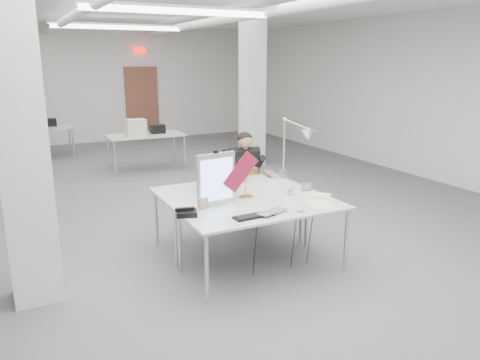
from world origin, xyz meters
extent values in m
cube|color=#535356|center=(0.00, 0.00, -0.01)|extent=(10.00, 14.00, 0.02)
cube|color=silver|center=(0.00, 7.01, 1.60)|extent=(10.00, 0.02, 3.20)
cube|color=silver|center=(5.01, 0.00, 1.60)|extent=(0.02, 14.00, 3.20)
cube|color=white|center=(-2.30, -2.00, 1.60)|extent=(0.45, 0.45, 3.20)
cube|color=white|center=(2.50, 2.50, 1.60)|extent=(0.45, 0.45, 3.20)
cube|color=brown|center=(1.20, 6.94, 1.05)|extent=(0.95, 0.08, 2.10)
cube|color=red|center=(1.20, 6.90, 2.55)|extent=(0.32, 0.06, 0.16)
cylinder|color=silver|center=(-1.20, 0.00, 3.02)|extent=(0.16, 13.60, 0.16)
cylinder|color=silver|center=(1.40, 0.00, 3.02)|extent=(0.16, 13.60, 0.16)
cube|color=white|center=(0.00, 0.00, 2.98)|extent=(2.80, 0.14, 0.08)
cube|color=white|center=(0.00, 4.00, 2.98)|extent=(2.80, 0.14, 0.08)
cube|color=silver|center=(0.00, -2.50, 0.74)|extent=(1.80, 0.90, 0.02)
cube|color=silver|center=(0.00, -1.60, 0.74)|extent=(1.80, 0.90, 0.02)
cube|color=silver|center=(0.20, 3.00, 0.74)|extent=(1.60, 0.80, 0.02)
cube|color=silver|center=(-1.80, 5.20, 0.74)|extent=(1.60, 0.80, 0.02)
cube|color=silver|center=(-0.42, -2.17, 1.04)|extent=(0.47, 0.11, 0.58)
cube|color=maroon|center=(-0.14, -2.21, 1.10)|extent=(0.44, 0.04, 0.47)
cube|color=black|center=(-0.25, -2.73, 0.77)|extent=(0.44, 0.17, 0.02)
imported|color=#B4B4B9|center=(-0.01, -2.77, 0.77)|extent=(0.41, 0.33, 0.03)
ellipsoid|color=#B9B8BD|center=(0.27, -2.80, 0.77)|extent=(0.10, 0.07, 0.04)
cube|color=black|center=(-0.85, -2.38, 0.78)|extent=(0.26, 0.25, 0.05)
cube|color=#A57747|center=(-0.61, -2.25, 0.81)|extent=(0.15, 0.09, 0.12)
cube|color=olive|center=(0.80, -2.14, 0.81)|extent=(0.13, 0.06, 0.10)
cylinder|color=#B7B6BB|center=(0.52, -2.21, 0.81)|extent=(0.10, 0.06, 0.09)
cube|color=silver|center=(0.59, -2.70, 0.76)|extent=(0.25, 0.34, 0.01)
cube|color=#FAF295|center=(0.65, -2.67, 0.76)|extent=(0.23, 0.28, 0.01)
cube|color=silver|center=(0.85, -2.39, 0.76)|extent=(0.25, 0.25, 0.01)
cube|color=beige|center=(-0.16, -1.61, 0.94)|extent=(0.49, 0.48, 0.36)
camera|label=1|loc=(-2.39, -6.72, 2.32)|focal=35.00mm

